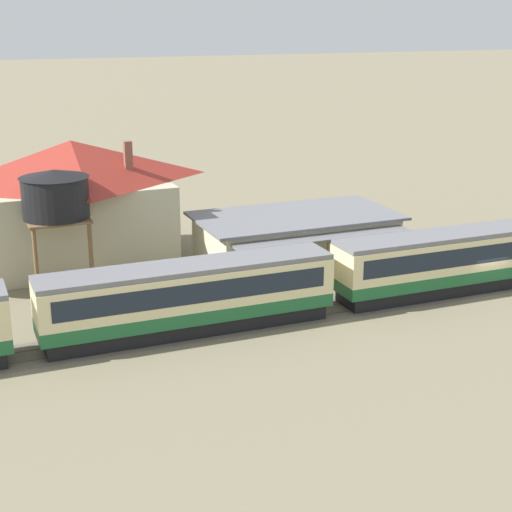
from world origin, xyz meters
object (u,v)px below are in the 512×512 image
(passenger_train, at_px, (193,294))
(water_tower, at_px, (55,196))
(station_building, at_px, (296,238))
(station_house_red_roof, at_px, (75,200))

(passenger_train, height_order, water_tower, water_tower)
(station_building, relative_size, station_house_red_roof, 1.03)
(passenger_train, height_order, station_house_red_roof, station_house_red_roof)
(passenger_train, bearing_deg, station_building, 41.00)
(water_tower, bearing_deg, passenger_train, -60.53)
(station_house_red_roof, xyz_separation_m, water_tower, (-2.11, -5.61, 1.70))
(water_tower, bearing_deg, station_building, -2.85)
(station_building, relative_size, water_tower, 1.81)
(station_house_red_roof, bearing_deg, passenger_train, -76.56)
(passenger_train, xyz_separation_m, station_house_red_roof, (-3.87, 16.18, 2.45))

